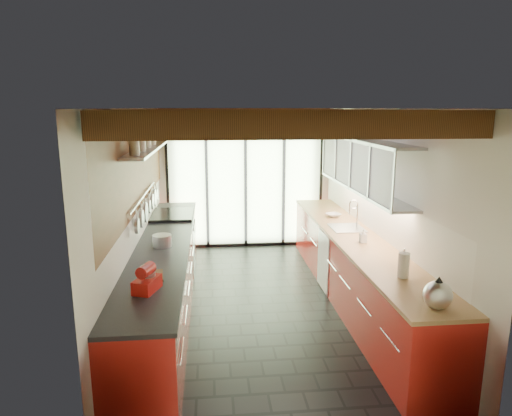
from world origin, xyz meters
The scene contains 18 objects.
ground centered at (0.00, 0.00, 0.00)m, with size 5.50×5.50×0.00m, color black.
room_shell centered at (0.00, 0.00, 1.65)m, with size 5.50×5.50×5.50m.
ceiling_beams centered at (0.00, 0.38, 2.46)m, with size 3.14×5.06×4.90m.
glass_door centered at (0.00, 2.69, 1.66)m, with size 2.95×0.10×2.90m.
left_counter centered at (-1.28, 0.00, 0.46)m, with size 0.68×5.00×0.92m.
range_stove centered at (-1.28, 1.45, 0.47)m, with size 0.66×0.90×0.97m.
right_counter centered at (1.27, 0.00, 0.46)m, with size 0.68×5.00×0.92m.
sink_assembly centered at (1.29, 0.40, 0.96)m, with size 0.45×0.52×0.43m.
upper_cabinets_right centered at (1.43, 0.30, 1.85)m, with size 0.34×3.00×3.00m.
left_wall_fixtures centered at (-1.47, 0.29, 1.78)m, with size 0.28×2.60×0.96m.
stand_mixer centered at (-1.27, -1.62, 1.03)m, with size 0.26×0.34×0.27m.
pot_large centered at (-1.27, -0.21, 0.99)m, with size 0.24×0.24×0.15m, color silver.
pot_small centered at (-1.27, -0.13, 0.96)m, with size 0.23×0.23×0.09m, color silver.
cutting_board centered at (-1.27, -1.28, 0.93)m, with size 0.22×0.31×0.03m, color brown.
kettle centered at (1.27, -2.25, 1.05)m, with size 0.28×0.32×0.29m.
paper_towel centered at (1.27, -1.54, 1.05)m, with size 0.12×0.12×0.31m.
soap_bottle centered at (1.27, -0.30, 1.01)m, with size 0.08×0.08×0.18m, color silver.
bowl centered at (1.27, 1.12, 0.95)m, with size 0.23×0.23×0.06m, color silver.
Camera 1 is at (-0.65, -5.74, 2.61)m, focal length 32.00 mm.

